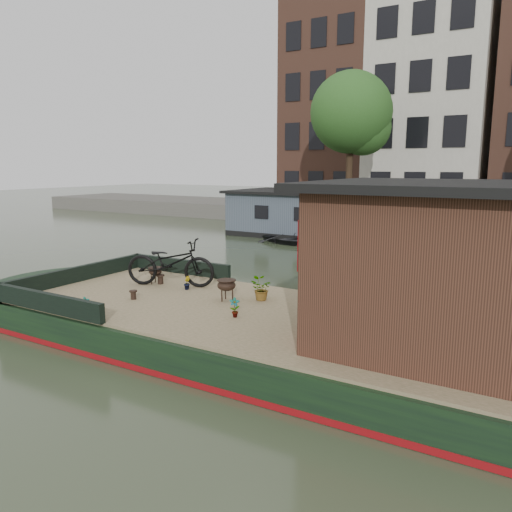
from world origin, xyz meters
The scene contains 19 objects.
ground centered at (0.00, 0.00, 0.00)m, with size 120.00×120.00×0.00m, color #273421.
houseboat_hull centered at (-1.33, 0.00, 0.27)m, with size 14.01×4.02×0.60m.
houseboat_deck centered at (0.00, 0.00, 0.62)m, with size 11.80×3.80×0.05m, color #9D8561.
bow_bulwark centered at (-5.07, 0.00, 0.82)m, with size 3.00×4.00×0.35m.
cabin centered at (2.19, 0.00, 1.88)m, with size 4.00×3.50×2.42m.
bicycle centered at (-3.79, 0.77, 1.18)m, with size 0.70×2.01×1.05m, color black.
potted_plant_a centered at (-1.29, -0.45, 0.83)m, with size 0.19×0.13×0.35m, color maroon.
potted_plant_b centered at (-3.29, 0.70, 0.79)m, with size 0.16×0.13×0.29m, color brown.
potted_plant_c centered at (-1.48, 0.76, 0.88)m, with size 0.42×0.36×0.46m, color #955E2B.
potted_plant_e centered at (-3.68, -1.70, 0.81)m, with size 0.17×0.12×0.33m, color brown.
brazier_front centered at (-2.04, 0.39, 0.86)m, with size 0.39×0.39×0.43m, color black, non-canonical shape.
brazier_rear centered at (-4.24, 0.76, 0.84)m, with size 0.35×0.35×0.38m, color black, non-canonical shape.
bollard_port centered at (-4.12, 0.79, 0.76)m, with size 0.19×0.19×0.21m, color black.
bollard_stbd centered at (-3.70, -0.49, 0.74)m, with size 0.16×0.16×0.18m, color black.
dinghy centered at (-6.28, 11.36, 0.29)m, with size 2.00×2.80×0.58m, color black.
far_houseboat centered at (0.00, 14.00, 0.97)m, with size 20.40×4.40×2.11m.
quay centered at (0.00, 20.50, 0.45)m, with size 60.00×6.00×0.90m, color #47443F.
townhouse_row centered at (0.15, 27.50, 7.90)m, with size 27.25×8.00×16.50m.
tree_left centered at (-6.36, 19.07, 5.89)m, with size 4.40×4.40×7.40m.
Camera 1 is at (3.39, -7.54, 3.31)m, focal length 35.00 mm.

